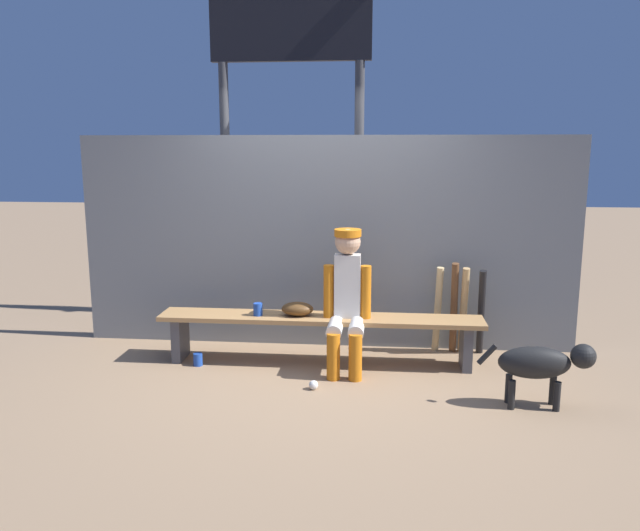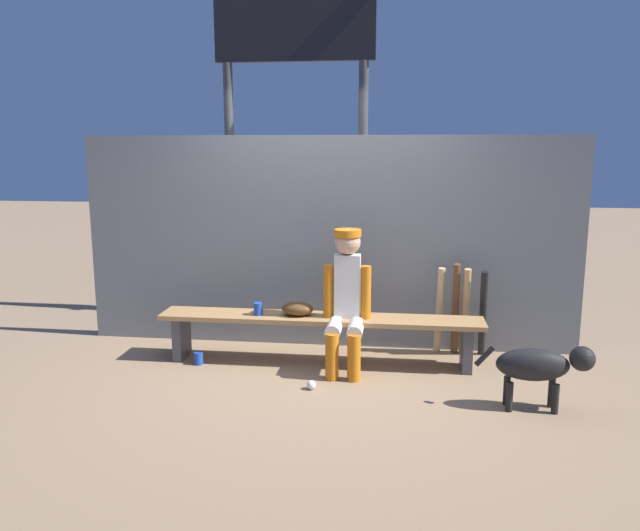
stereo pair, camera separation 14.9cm
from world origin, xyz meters
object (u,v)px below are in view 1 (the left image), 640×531
cup_on_ground (198,359)px  cup_on_bench (258,309)px  player_seated (347,296)px  scoreboard (296,71)px  bat_aluminum_black (481,312)px  dog (542,363)px  baseball_glove (297,309)px  bat_wood_dark (454,308)px  baseball (314,385)px  bat_wood_natural (438,310)px  dugout_bench (320,326)px  bat_wood_tan (464,311)px

cup_on_ground → cup_on_bench: cup_on_bench is taller
player_seated → scoreboard: bearing=112.5°
bat_aluminum_black → scoreboard: (-1.82, 1.04, 2.24)m
scoreboard → dog: (2.09, -2.18, -2.31)m
baseball_glove → bat_wood_dark: 1.45m
bat_wood_dark → baseball: bat_wood_dark is taller
bat_wood_natural → scoreboard: scoreboard is taller
dugout_bench → cup_on_ground: 1.11m
bat_aluminum_black → scoreboard: scoreboard is taller
dugout_bench → bat_wood_tan: 1.34m
cup_on_ground → dog: dog is taller
baseball_glove → bat_wood_tan: size_ratio=0.34×
scoreboard → bat_wood_dark: bearing=-32.4°
bat_wood_tan → scoreboard: (-1.67, 1.01, 2.23)m
bat_wood_tan → cup_on_ground: bat_wood_tan is taller
bat_aluminum_black → scoreboard: 3.07m
bat_aluminum_black → dog: size_ratio=0.96×
baseball → bat_wood_natural: bearing=44.7°
scoreboard → baseball_glove: bearing=-82.4°
bat_wood_natural → baseball: (-1.04, -1.03, -0.37)m
baseball_glove → cup_on_ground: 0.98m
bat_wood_dark → scoreboard: scoreboard is taller
baseball → dog: bearing=-5.7°
baseball_glove → baseball: 0.79m
bat_wood_dark → dugout_bench: bearing=-161.8°
cup_on_bench → cup_on_ground: bearing=-165.1°
player_seated → bat_aluminum_black: (1.20, 0.46, -0.24)m
bat_wood_tan → bat_aluminum_black: 0.16m
bat_wood_natural → cup_on_ground: bearing=-164.5°
player_seated → baseball_glove: bearing=166.6°
dugout_bench → bat_wood_natural: (1.05, 0.42, 0.06)m
bat_wood_natural → dog: 1.37m
bat_wood_dark → dog: size_ratio=1.02×
bat_wood_tan → cup_on_bench: (-1.82, -0.42, 0.07)m
bat_wood_natural → scoreboard: size_ratio=0.21×
bat_wood_tan → dog: bat_wood_tan is taller
bat_wood_natural → bat_wood_tan: size_ratio=0.99×
bat_aluminum_black → bat_wood_dark: bearing=172.5°
dugout_bench → bat_wood_dark: bat_wood_dark is taller
bat_wood_dark → cup_on_ground: bat_wood_dark is taller
cup_on_ground → scoreboard: 3.10m
bat_wood_tan → dog: size_ratio=0.97×
dugout_bench → bat_wood_natural: 1.13m
bat_wood_tan → scoreboard: size_ratio=0.21×
baseball_glove → player_seated: bearing=-13.4°
dog → cup_on_ground: bearing=167.4°
bat_wood_natural → dog: (0.65, -1.20, -0.07)m
baseball_glove → bat_wood_natural: 1.32m
dugout_bench → player_seated: player_seated is taller
bat_wood_natural → baseball: 1.51m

